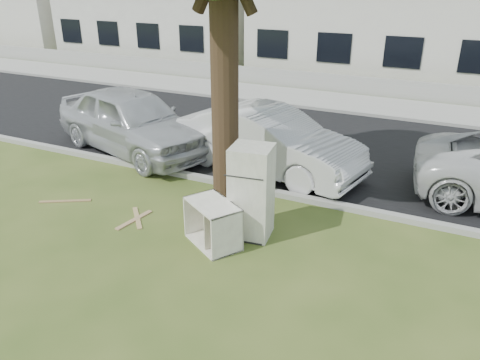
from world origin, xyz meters
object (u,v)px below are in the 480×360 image
at_px(cabinet, 213,223).
at_px(car_center, 269,141).
at_px(fridge, 251,192).
at_px(car_left, 132,120).

xyz_separation_m(cabinet, car_center, (-0.41, 3.53, 0.37)).
relative_size(fridge, car_left, 0.35).
height_order(cabinet, car_left, car_left).
distance_m(fridge, cabinet, 0.88).
bearing_deg(fridge, cabinet, -137.40).
relative_size(cabinet, car_left, 0.21).
bearing_deg(car_left, car_center, -69.14).
distance_m(cabinet, car_left, 5.37).
xyz_separation_m(fridge, cabinet, (-0.48, -0.58, -0.46)).
xyz_separation_m(cabinet, car_left, (-4.23, 3.28, 0.45)).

